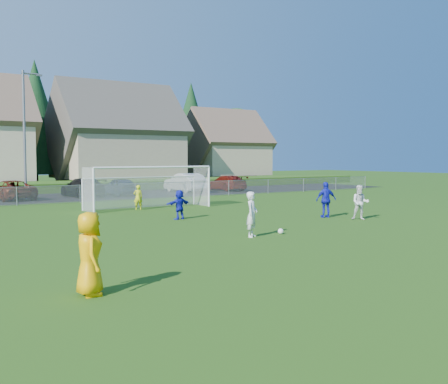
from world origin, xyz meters
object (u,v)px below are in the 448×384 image
at_px(player_white_b, 360,202).
at_px(car_f, 185,183).
at_px(player_white_a, 252,214).
at_px(player_blue_a, 326,200).
at_px(car_c, 10,190).
at_px(soccer_goal, 147,181).
at_px(soccer_ball, 281,231).
at_px(referee, 89,254).
at_px(goalkeeper, 138,197).
at_px(car_e, 120,186).
at_px(car_g, 227,183).
at_px(car_d, 83,187).
at_px(player_blue_b, 179,205).

relative_size(player_white_b, car_f, 0.34).
distance_m(player_white_a, car_f, 26.09).
relative_size(player_blue_a, car_f, 0.36).
height_order(car_c, soccer_goal, soccer_goal).
bearing_deg(soccer_ball, player_white_a, 178.83).
height_order(soccer_ball, player_white_a, player_white_a).
bearing_deg(soccer_ball, player_white_b, 13.27).
bearing_deg(player_white_b, referee, -110.84).
bearing_deg(player_white_a, goalkeeper, 48.47).
bearing_deg(soccer_ball, car_e, 82.08).
distance_m(goalkeeper, car_e, 12.20).
bearing_deg(car_f, car_g, -179.78).
bearing_deg(car_d, player_white_b, 102.72).
xyz_separation_m(goalkeeper, car_d, (0.74, 11.45, 0.01)).
bearing_deg(player_blue_b, car_c, -85.80).
bearing_deg(player_white_a, car_g, 20.03).
height_order(player_white_b, car_c, player_white_b).
distance_m(player_white_b, car_d, 22.69).
bearing_deg(soccer_ball, car_d, 89.50).
xyz_separation_m(goalkeeper, car_g, (14.31, 11.85, -0.03)).
bearing_deg(car_f, referee, 56.86).
bearing_deg(soccer_ball, car_g, 59.88).
height_order(car_c, car_d, car_d).
distance_m(player_white_b, car_g, 23.50).
bearing_deg(soccer_goal, goalkeeper, -146.85).
distance_m(player_blue_b, car_g, 22.58).
relative_size(car_c, car_e, 1.21).
relative_size(goalkeeper, soccer_goal, 0.19).
distance_m(car_e, car_g, 10.51).
height_order(soccer_ball, goalkeeper, goalkeeper).
xyz_separation_m(referee, car_e, (12.65, 28.15, -0.21)).
height_order(player_white_a, goalkeeper, player_white_a).
relative_size(soccer_ball, car_d, 0.04).
relative_size(car_f, soccer_goal, 0.67).
bearing_deg(car_f, car_d, 2.96).
bearing_deg(soccer_goal, car_d, 90.55).
xyz_separation_m(car_c, car_e, (8.25, -0.11, 0.01)).
bearing_deg(player_blue_b, player_white_a, 75.74).
bearing_deg(player_white_a, car_c, 61.28).
bearing_deg(car_g, car_e, 4.44).
distance_m(soccer_ball, soccer_goal, 12.54).
xyz_separation_m(player_white_a, player_blue_a, (6.97, 3.05, 0.03)).
xyz_separation_m(referee, player_blue_a, (14.96, 7.74, -0.02)).
bearing_deg(soccer_goal, referee, -119.53).
relative_size(player_white_a, player_blue_b, 1.20).
xyz_separation_m(car_e, car_g, (10.51, 0.26, -0.01)).
bearing_deg(car_e, player_white_a, 78.02).
relative_size(referee, goalkeeper, 1.28).
bearing_deg(car_c, car_d, 169.26).
height_order(referee, soccer_goal, soccer_goal).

